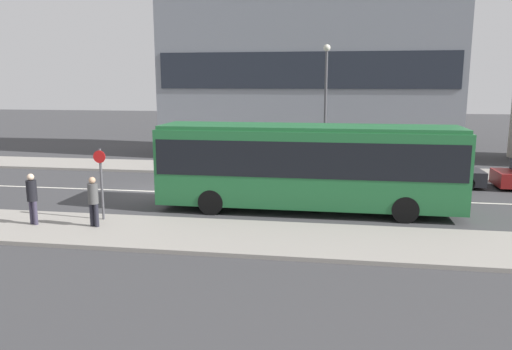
% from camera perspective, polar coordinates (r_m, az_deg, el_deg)
% --- Properties ---
extents(ground_plane, '(120.00, 120.00, 0.00)m').
position_cam_1_polar(ground_plane, '(23.23, -10.93, -1.88)').
color(ground_plane, '#3A3A3D').
extents(sidewalk_near, '(44.00, 3.50, 0.13)m').
position_cam_1_polar(sidewalk_near, '(17.66, -17.86, -5.98)').
color(sidewalk_near, gray).
rests_on(sidewalk_near, ground_plane).
extents(sidewalk_far, '(44.00, 3.50, 0.13)m').
position_cam_1_polar(sidewalk_far, '(29.05, -6.75, 0.88)').
color(sidewalk_far, gray).
rests_on(sidewalk_far, ground_plane).
extents(lane_centerline, '(41.80, 0.16, 0.01)m').
position_cam_1_polar(lane_centerline, '(23.23, -10.93, -1.87)').
color(lane_centerline, silver).
rests_on(lane_centerline, ground_plane).
extents(city_bus, '(11.48, 2.62, 3.32)m').
position_cam_1_polar(city_bus, '(19.24, 5.90, 1.47)').
color(city_bus, '#236B38').
rests_on(city_bus, ground_plane).
extents(parked_car_0, '(4.35, 1.80, 1.32)m').
position_cam_1_polar(parked_car_0, '(25.41, 19.66, 0.21)').
color(parked_car_0, black).
rests_on(parked_car_0, ground_plane).
extents(pedestrian_near_stop, '(0.34, 0.34, 1.77)m').
position_cam_1_polar(pedestrian_near_stop, '(18.62, -24.22, -2.16)').
color(pedestrian_near_stop, '#383347').
rests_on(pedestrian_near_stop, sidewalk_near).
extents(pedestrian_down_pavement, '(0.34, 0.34, 1.70)m').
position_cam_1_polar(pedestrian_down_pavement, '(17.61, -18.11, -2.57)').
color(pedestrian_down_pavement, '#23232D').
rests_on(pedestrian_down_pavement, sidewalk_near).
extents(bus_stop_sign, '(0.44, 0.12, 2.53)m').
position_cam_1_polar(bus_stop_sign, '(18.30, -17.28, -0.38)').
color(bus_stop_sign, '#4C4C51').
rests_on(bus_stop_sign, sidewalk_near).
extents(street_lamp, '(0.36, 0.36, 6.68)m').
position_cam_1_polar(street_lamp, '(26.34, 7.96, 8.96)').
color(street_lamp, '#4C4C51').
rests_on(street_lamp, sidewalk_far).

